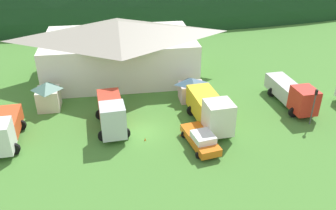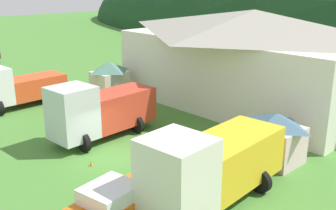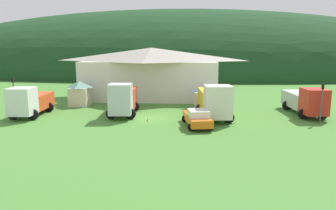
% 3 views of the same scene
% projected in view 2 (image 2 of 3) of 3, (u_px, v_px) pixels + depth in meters
% --- Properties ---
extents(ground_plane, '(200.00, 200.00, 0.00)m').
position_uv_depth(ground_plane, '(118.00, 156.00, 22.36)').
color(ground_plane, '#477F33').
extents(depot_building, '(20.27, 12.68, 7.33)m').
position_uv_depth(depot_building, '(252.00, 55.00, 31.62)').
color(depot_building, white).
rests_on(depot_building, ground).
extents(play_shed_cream, '(2.52, 2.71, 3.15)m').
position_uv_depth(play_shed_cream, '(110.00, 80.00, 32.81)').
color(play_shed_cream, beige).
rests_on(play_shed_cream, ground).
extents(play_shed_pink, '(3.00, 2.45, 2.74)m').
position_uv_depth(play_shed_pink, '(274.00, 137.00, 21.39)').
color(play_shed_pink, beige).
rests_on(play_shed_pink, ground).
extents(heavy_rig_white, '(3.40, 7.03, 3.31)m').
position_uv_depth(heavy_rig_white, '(14.00, 87.00, 30.66)').
color(heavy_rig_white, white).
rests_on(heavy_rig_white, ground).
extents(tow_truck_silver, '(3.39, 7.07, 3.67)m').
position_uv_depth(tow_truck_silver, '(99.00, 110.00, 24.43)').
color(tow_truck_silver, silver).
rests_on(tow_truck_silver, ground).
extents(heavy_rig_striped, '(3.72, 7.81, 3.71)m').
position_uv_depth(heavy_rig_striped, '(210.00, 165.00, 17.05)').
color(heavy_rig_striped, silver).
rests_on(heavy_rig_striped, ground).
extents(service_pickup_orange, '(2.99, 5.43, 1.66)m').
position_uv_depth(service_pickup_orange, '(119.00, 200.00, 16.31)').
color(service_pickup_orange, orange).
rests_on(service_pickup_orange, ground).
extents(traffic_light_west, '(0.20, 0.32, 4.23)m').
position_uv_depth(traffic_light_west, '(1.00, 72.00, 31.21)').
color(traffic_light_west, '#4C4C51').
rests_on(traffic_light_west, ground).
extents(traffic_cone_near_pickup, '(0.36, 0.36, 0.50)m').
position_uv_depth(traffic_cone_near_pickup, '(136.00, 188.00, 18.93)').
color(traffic_cone_near_pickup, orange).
rests_on(traffic_cone_near_pickup, ground).
extents(traffic_cone_mid_row, '(0.36, 0.36, 0.59)m').
position_uv_depth(traffic_cone_mid_row, '(91.00, 166.00, 21.22)').
color(traffic_cone_mid_row, orange).
rests_on(traffic_cone_mid_row, ground).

